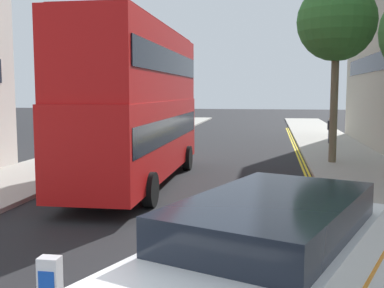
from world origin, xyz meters
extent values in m
cube|color=#ADA89E|center=(6.50, 16.00, 0.07)|extent=(4.00, 80.00, 0.14)
cube|color=#ADA89E|center=(-6.50, 16.00, 0.07)|extent=(4.00, 80.00, 0.14)
cube|color=yellow|center=(4.40, 14.00, 0.00)|extent=(0.10, 56.00, 0.01)
cube|color=yellow|center=(4.24, 14.00, 0.00)|extent=(0.10, 56.00, 0.01)
cube|color=blue|center=(0.00, 2.62, 0.92)|extent=(0.22, 0.01, 0.26)
cube|color=red|center=(-1.90, 13.59, 1.74)|extent=(2.65, 10.83, 2.60)
cube|color=red|center=(-1.90, 13.59, 4.29)|extent=(2.60, 10.62, 2.50)
cube|color=black|center=(-1.90, 13.59, 2.04)|extent=(2.67, 10.40, 0.84)
cube|color=black|center=(-1.90, 13.59, 4.39)|extent=(2.66, 10.19, 0.80)
cube|color=yellow|center=(-1.98, 18.97, 3.29)|extent=(2.00, 0.09, 0.44)
cube|color=maroon|center=(-1.90, 13.59, 5.59)|extent=(2.39, 9.75, 0.10)
cylinder|color=black|center=(-3.20, 16.92, 0.52)|extent=(0.31, 1.04, 1.04)
cylinder|color=black|center=(-0.70, 16.96, 0.52)|extent=(0.31, 1.04, 1.04)
cylinder|color=black|center=(-3.11, 10.23, 0.52)|extent=(0.31, 1.04, 1.04)
cylinder|color=black|center=(-0.61, 10.26, 0.52)|extent=(0.31, 1.04, 1.04)
cube|color=black|center=(2.87, 2.70, 1.74)|extent=(2.71, 3.47, 0.76)
cylinder|color=black|center=(2.51, 4.25, 0.34)|extent=(0.45, 0.71, 0.68)
cylinder|color=#2D2D38|center=(6.51, 27.69, 0.56)|extent=(0.22, 0.22, 0.85)
cube|color=#26262B|center=(6.51, 27.69, 1.27)|extent=(0.34, 0.22, 0.56)
sphere|color=tan|center=(6.51, 27.69, 1.66)|extent=(0.20, 0.20, 0.20)
cylinder|color=#6B6047|center=(5.64, 19.42, 2.78)|extent=(0.34, 0.34, 5.28)
cylinder|color=#6B6047|center=(6.27, 19.51, 5.87)|extent=(0.31, 1.34, 0.98)
cylinder|color=#6B6047|center=(5.21, 19.83, 5.83)|extent=(0.93, 0.96, 0.90)
cylinder|color=#6B6047|center=(5.28, 19.06, 5.78)|extent=(0.85, 0.83, 0.80)
sphere|color=#33702D|center=(5.64, 19.42, 6.48)|extent=(3.51, 3.51, 3.51)
camera|label=1|loc=(2.82, -2.82, 3.35)|focal=44.09mm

